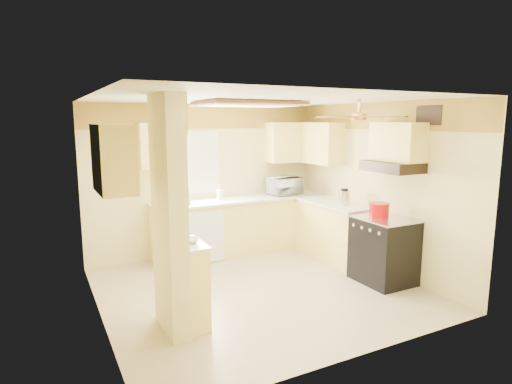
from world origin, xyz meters
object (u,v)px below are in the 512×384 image
bowl (191,240)px  stove (384,250)px  kettle (344,197)px  dutch_oven (379,210)px  microwave (285,186)px

bowl → stove: bearing=-0.0°
kettle → bowl: bearing=-162.4°
dutch_oven → kettle: kettle is taller
bowl → microwave: bearing=40.8°
stove → bowl: (-2.79, 0.00, 0.50)m
microwave → kettle: size_ratio=2.14×
bowl → kettle: bearing=17.6°
microwave → dutch_oven: (0.30, -2.03, -0.08)m
dutch_oven → kettle: size_ratio=1.11×
dutch_oven → kettle: 0.79m
dutch_oven → microwave: bearing=98.5°
stove → microwave: bearing=98.6°
bowl → kettle: kettle is taller
bowl → dutch_oven: size_ratio=0.68×
stove → microwave: (-0.32, 2.13, 0.63)m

